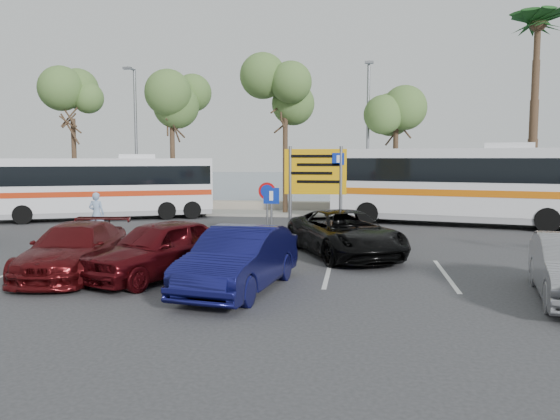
# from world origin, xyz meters

# --- Properties ---
(ground) EXTENTS (120.00, 120.00, 0.00)m
(ground) POSITION_xyz_m (0.00, 0.00, 0.00)
(ground) COLOR #2E2E30
(ground) RESTS_ON ground
(kerb_strip) EXTENTS (44.00, 2.40, 0.15)m
(kerb_strip) POSITION_xyz_m (0.00, 14.00, 0.07)
(kerb_strip) COLOR gray
(kerb_strip) RESTS_ON ground
(seawall) EXTENTS (48.00, 0.80, 0.60)m
(seawall) POSITION_xyz_m (0.00, 16.00, 0.30)
(seawall) COLOR #A09280
(seawall) RESTS_ON ground
(sea) EXTENTS (140.00, 140.00, 0.00)m
(sea) POSITION_xyz_m (0.00, 60.00, 0.01)
(sea) COLOR #44586D
(sea) RESTS_ON ground
(tree_far_left) EXTENTS (3.20, 3.20, 7.60)m
(tree_far_left) POSITION_xyz_m (-14.00, 14.00, 6.33)
(tree_far_left) COLOR #382619
(tree_far_left) RESTS_ON kerb_strip
(tree_left) EXTENTS (3.20, 3.20, 7.20)m
(tree_left) POSITION_xyz_m (-8.00, 14.00, 6.00)
(tree_left) COLOR #382619
(tree_left) RESTS_ON kerb_strip
(tree_mid) EXTENTS (3.20, 3.20, 8.00)m
(tree_mid) POSITION_xyz_m (-1.50, 14.00, 6.65)
(tree_mid) COLOR #382619
(tree_mid) RESTS_ON kerb_strip
(tree_right) EXTENTS (3.20, 3.20, 7.40)m
(tree_right) POSITION_xyz_m (4.50, 14.00, 6.17)
(tree_right) COLOR #382619
(tree_right) RESTS_ON kerb_strip
(palm_tree) EXTENTS (4.80, 4.80, 11.20)m
(palm_tree) POSITION_xyz_m (11.50, 14.00, 9.87)
(palm_tree) COLOR #382619
(palm_tree) RESTS_ON kerb_strip
(street_lamp_left) EXTENTS (0.45, 1.15, 8.01)m
(street_lamp_left) POSITION_xyz_m (-10.00, 13.52, 4.60)
(street_lamp_left) COLOR slate
(street_lamp_left) RESTS_ON kerb_strip
(street_lamp_right) EXTENTS (0.45, 1.15, 8.01)m
(street_lamp_right) POSITION_xyz_m (3.00, 13.52, 4.60)
(street_lamp_right) COLOR slate
(street_lamp_right) RESTS_ON kerb_strip
(direction_sign) EXTENTS (2.20, 0.12, 3.60)m
(direction_sign) POSITION_xyz_m (1.00, 3.20, 2.43)
(direction_sign) COLOR slate
(direction_sign) RESTS_ON ground
(sign_no_stop) EXTENTS (0.60, 0.08, 2.35)m
(sign_no_stop) POSITION_xyz_m (-0.60, 2.38, 1.58)
(sign_no_stop) COLOR slate
(sign_no_stop) RESTS_ON ground
(sign_parking) EXTENTS (0.50, 0.07, 2.25)m
(sign_parking) POSITION_xyz_m (-0.20, 0.79, 1.47)
(sign_parking) COLOR slate
(sign_parking) RESTS_ON ground
(lane_markings) EXTENTS (12.02, 4.20, 0.01)m
(lane_markings) POSITION_xyz_m (-1.14, -1.00, 0.00)
(lane_markings) COLOR silver
(lane_markings) RESTS_ON ground
(coach_bus_left) EXTENTS (10.80, 6.62, 3.38)m
(coach_bus_left) POSITION_xyz_m (-10.45, 10.50, 1.57)
(coach_bus_left) COLOR silver
(coach_bus_left) RESTS_ON ground
(coach_bus_right) EXTENTS (12.67, 5.59, 3.87)m
(coach_bus_right) POSITION_xyz_m (7.50, 10.50, 1.79)
(coach_bus_right) COLOR silver
(coach_bus_right) RESTS_ON ground
(car_blue) EXTENTS (2.35, 4.83, 1.53)m
(car_blue) POSITION_xyz_m (-0.30, -3.50, 0.76)
(car_blue) COLOR #10114A
(car_blue) RESTS_ON ground
(car_maroon) EXTENTS (2.53, 5.05, 1.41)m
(car_maroon) POSITION_xyz_m (-5.10, -2.43, 0.70)
(car_maroon) COLOR #510D10
(car_maroon) RESTS_ON ground
(car_red) EXTENTS (3.72, 4.92, 1.56)m
(car_red) POSITION_xyz_m (-2.70, -2.37, 0.78)
(car_red) COLOR #480A0E
(car_red) RESTS_ON ground
(suv_black) EXTENTS (4.49, 5.90, 1.49)m
(suv_black) POSITION_xyz_m (2.10, 1.50, 0.74)
(suv_black) COLOR black
(suv_black) RESTS_ON ground
(pedestrian_near) EXTENTS (0.66, 0.44, 1.78)m
(pedestrian_near) POSITION_xyz_m (-8.18, 5.00, 0.89)
(pedestrian_near) COLOR #849DC1
(pedestrian_near) RESTS_ON ground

